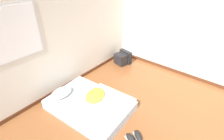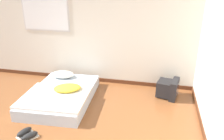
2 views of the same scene
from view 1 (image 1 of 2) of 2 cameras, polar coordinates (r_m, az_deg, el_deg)
The scene contains 4 objects.
wall_back at distance 4.07m, azimuth -18.43°, elevation 9.07°, with size 7.47×0.08×2.60m.
mattress_bed at distance 3.87m, azimuth -7.30°, elevation -11.06°, with size 1.29×1.79×0.37m.
crt_tv at distance 5.50m, azimuth 3.56°, elevation 3.95°, with size 0.48×0.48×0.40m.
sneaker_pair at distance 3.42m, azimuth 7.33°, elevation -21.03°, with size 0.35×0.35×0.10m.
Camera 1 is at (-1.99, -0.26, 2.77)m, focal length 28.00 mm.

